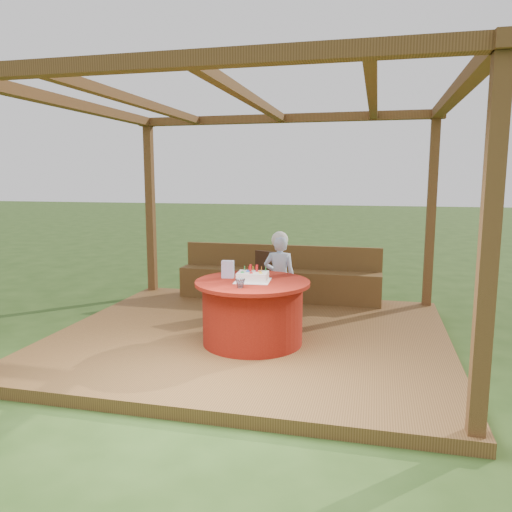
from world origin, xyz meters
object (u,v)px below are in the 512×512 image
(chair, at_px, (264,281))
(birthday_cake, at_px, (253,276))
(bench, at_px, (279,282))
(drinking_glass, at_px, (240,283))
(table, at_px, (253,311))
(elderly_woman, at_px, (280,275))
(gift_bag, at_px, (228,269))

(chair, bearing_deg, birthday_cake, -82.86)
(bench, distance_m, drinking_glass, 2.45)
(table, distance_m, elderly_woman, 0.96)
(birthday_cake, height_order, gift_bag, gift_bag)
(bench, relative_size, drinking_glass, 29.90)
(table, distance_m, birthday_cake, 0.40)
(chair, distance_m, gift_bag, 1.20)
(gift_bag, bearing_deg, chair, 73.06)
(bench, distance_m, birthday_cake, 2.12)
(elderly_woman, bearing_deg, birthday_cake, -97.17)
(table, relative_size, drinking_glass, 12.47)
(bench, height_order, drinking_glass, bench)
(table, xyz_separation_m, drinking_glass, (-0.04, -0.36, 0.39))
(gift_bag, bearing_deg, elderly_woman, 53.16)
(bench, xyz_separation_m, chair, (-0.05, -0.81, 0.18))
(drinking_glass, bearing_deg, bench, 91.47)
(bench, distance_m, elderly_woman, 1.19)
(bench, bearing_deg, gift_bag, -96.19)
(chair, bearing_deg, drinking_glass, -85.98)
(birthday_cake, xyz_separation_m, drinking_glass, (-0.04, -0.35, -0.00))
(gift_bag, relative_size, drinking_glass, 1.92)
(table, distance_m, drinking_glass, 0.53)
(gift_bag, bearing_deg, bench, 74.92)
(table, xyz_separation_m, elderly_woman, (0.12, 0.92, 0.23))
(chair, height_order, birthday_cake, birthday_cake)
(bench, xyz_separation_m, elderly_woman, (0.22, -1.12, 0.32))
(elderly_woman, bearing_deg, drinking_glass, -97.18)
(chair, bearing_deg, elderly_woman, -49.04)
(birthday_cake, bearing_deg, bench, 92.94)
(elderly_woman, bearing_deg, gift_bag, -117.95)
(elderly_woman, bearing_deg, table, -97.58)
(elderly_woman, distance_m, drinking_glass, 1.30)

